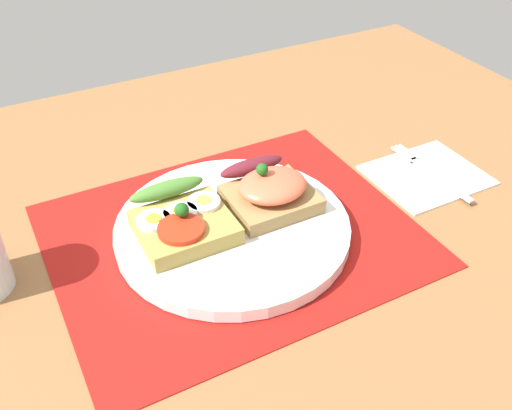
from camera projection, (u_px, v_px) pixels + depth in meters
ground_plane at (233, 246)px, 66.99cm from camera, size 120.00×90.00×3.20cm
placemat at (233, 235)px, 65.92cm from camera, size 40.06×33.00×0.30cm
plate at (233, 228)px, 65.36cm from camera, size 26.53×26.53×1.55cm
sandwich_egg_tomato at (182, 220)px, 62.97cm from camera, size 10.06×10.56×4.19cm
sandwich_salmon at (269, 190)px, 66.58cm from camera, size 9.76×10.05×5.63cm
napkin at (427, 174)px, 75.41cm from camera, size 14.04×11.88×0.60cm
fork at (428, 170)px, 75.34cm from camera, size 1.62×14.55×0.32cm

